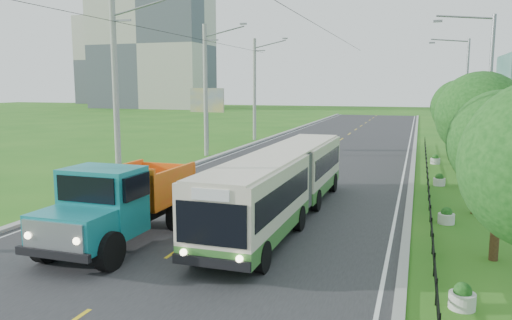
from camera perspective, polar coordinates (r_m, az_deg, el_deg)
The scene contains 28 objects.
ground at distance 17.16m, azimuth -8.56°, elevation -9.95°, with size 240.00×240.00×0.00m, color #246518.
road at distance 35.71m, azimuth 5.94°, elevation -0.24°, with size 14.00×120.00×0.02m, color #28282B.
curb_left at distance 37.85m, azimuth -4.77°, elevation 0.37°, with size 0.40×120.00×0.15m, color #9E9E99.
curb_right at distance 34.93m, azimuth 17.49°, elevation -0.72°, with size 0.30×120.00×0.10m, color #9E9E99.
edge_line_left at distance 37.65m, azimuth -3.99°, elevation 0.26°, with size 0.12×120.00×0.00m, color silver.
edge_line_right at distance 34.94m, azimuth 16.67°, elevation -0.72°, with size 0.12×120.00×0.00m, color silver.
centre_dash at distance 17.15m, azimuth -8.56°, elevation -9.88°, with size 0.12×2.20×0.00m, color yellow.
railing_right at distance 28.97m, azimuth 19.02°, elevation -2.12°, with size 0.04×40.00×0.60m, color black.
pole_near at distance 28.25m, azimuth -15.69°, elevation 7.56°, with size 3.51×0.32×10.00m.
pole_mid at distance 38.81m, azimuth -5.74°, elevation 8.00°, with size 3.51×0.32×10.00m.
pole_far at distance 50.03m, azimuth -0.13°, elevation 8.14°, with size 3.51×0.32×10.00m.
tree_second at distance 16.94m, azimuth 26.35°, elevation 1.23°, with size 3.18×3.26×5.30m.
tree_third at distance 22.83m, azimuth 24.33°, elevation 4.19°, with size 3.60×3.62×6.00m.
tree_fourth at distance 28.82m, azimuth 23.03°, elevation 4.21°, with size 3.24×3.31×5.40m.
tree_fifth at distance 34.78m, azimuth 22.25°, elevation 5.31°, with size 3.48×3.52×5.80m.
tree_back at distance 40.77m, azimuth 21.65°, elevation 5.44°, with size 3.30×3.36×5.50m.
streetlight_mid at distance 28.70m, azimuth 24.78°, elevation 6.73°, with size 3.02×0.20×9.07m.
streetlight_far at distance 42.64m, azimuth 22.66°, elevation 7.18°, with size 3.02×0.20×9.07m.
planter_front at distance 13.57m, azimuth 22.51°, elevation -14.32°, with size 0.64×0.64×0.67m.
planter_near at distance 21.18m, azimuth 20.93°, elevation -6.06°, with size 0.64×0.64×0.67m.
planter_mid at distance 29.00m, azimuth 20.21°, elevation -2.20°, with size 0.64×0.64×0.67m.
planter_far at distance 36.89m, azimuth 19.80°, elevation 0.02°, with size 0.64×0.64×0.67m.
billboard_left at distance 42.09m, azimuth -5.61°, elevation 6.36°, with size 3.00×0.20×5.20m.
billboard_right at distance 34.86m, azimuth 26.44°, elevation 7.52°, with size 0.24×6.00×7.30m.
apartment_near at distance 126.41m, azimuth -11.82°, elevation 12.67°, with size 28.00×14.00×30.00m, color #B7B2A3.
apartment_far at distance 160.59m, azimuth -15.17°, elevation 10.91°, with size 24.00×14.00×26.00m, color #B7B2A3.
bus at distance 20.11m, azimuth 3.00°, elevation -2.25°, with size 2.48×14.28×2.75m.
dump_truck at distance 17.66m, azimuth -15.30°, elevation -4.29°, with size 2.67×6.69×2.80m.
Camera 1 is at (7.39, -14.52, 5.40)m, focal length 35.00 mm.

